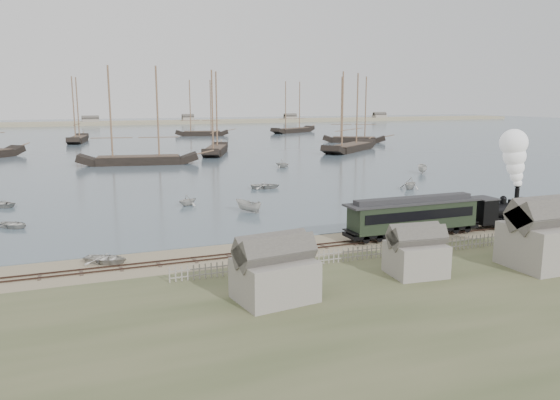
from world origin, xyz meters
name	(u,v)px	position (x,y,z in m)	size (l,w,h in m)	color
ground	(324,240)	(0.00, 0.00, 0.00)	(600.00, 600.00, 0.00)	gray
harbor_water	(128,134)	(0.00, 170.00, 0.03)	(600.00, 336.00, 0.06)	#4A5969
rail_track	(333,245)	(0.00, -2.00, 0.04)	(120.00, 1.80, 0.16)	#38261F
picket_fence_west	(289,269)	(-6.50, -7.00, 0.00)	(19.00, 0.10, 1.20)	gray
picket_fence_east	(482,247)	(12.50, -7.50, 0.00)	(15.00, 0.10, 1.20)	gray
shed_left	(275,300)	(-10.00, -13.00, 0.00)	(5.00, 4.00, 4.10)	gray
shed_mid	(415,275)	(2.00, -12.00, 0.00)	(4.00, 3.50, 3.60)	gray
shed_right	(544,266)	(13.00, -14.00, 0.00)	(6.00, 5.00, 5.10)	gray
far_spit	(111,125)	(0.00, 250.00, 0.00)	(500.00, 20.00, 1.80)	tan
locomotive	(512,184)	(20.88, -2.00, 4.56)	(7.95, 2.97, 9.91)	black
passenger_coach	(413,215)	(8.67, -2.00, 2.19)	(14.27, 2.75, 3.47)	black
beached_dinghy	(106,259)	(-20.00, -0.12, 0.38)	(3.65, 2.61, 0.76)	beige
rowboat_0	(13,224)	(-28.13, 16.23, 0.42)	(3.47, 2.48, 0.72)	beige
rowboat_1	(188,200)	(-8.62, 21.51, 0.78)	(2.75, 2.37, 1.45)	beige
rowboat_2	(248,206)	(-2.74, 14.88, 0.79)	(3.77, 1.42, 1.45)	beige
rowboat_3	(265,186)	(5.04, 30.38, 0.51)	(4.37, 3.12, 0.90)	beige
rowboat_4	(410,183)	(25.01, 22.03, 0.94)	(3.36, 2.90, 1.77)	beige
rowboat_5	(422,169)	(37.14, 35.83, 0.85)	(4.09, 1.54, 1.58)	beige
rowboat_7	(282,163)	(16.65, 52.68, 0.90)	(3.17, 2.74, 1.67)	beige
schooner_2	(137,115)	(-8.76, 68.59, 10.06)	(24.04, 5.55, 20.00)	black
schooner_3	(215,113)	(11.36, 83.31, 10.06)	(20.43, 4.71, 20.00)	black
schooner_4	(351,112)	(45.71, 78.53, 10.06)	(25.77, 5.95, 20.00)	black
schooner_5	(355,110)	(60.06, 102.30, 10.06)	(18.94, 4.37, 20.00)	black
schooner_7	(76,109)	(-18.89, 134.10, 10.06)	(19.94, 4.60, 20.00)	black
schooner_8	(201,108)	(23.64, 148.80, 10.06)	(18.91, 4.36, 20.00)	black
schooner_9	(293,107)	(61.88, 154.70, 10.06)	(23.01, 5.31, 20.00)	black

